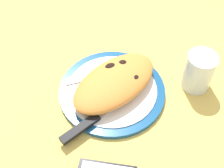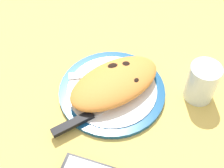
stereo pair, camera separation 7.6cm
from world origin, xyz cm
name	(u,v)px [view 2 (the right image)]	position (x,y,z in cm)	size (l,w,h in cm)	color
ground_plane	(112,96)	(0.00, 0.00, -1.50)	(150.00, 150.00, 3.00)	#DBB756
plate	(112,91)	(0.00, 0.00, 0.73)	(27.04, 27.04, 1.53)	navy
calzone	(114,81)	(-0.73, -0.44, 3.88)	(27.18, 19.89, 4.67)	orange
fork	(95,74)	(2.78, -5.99, 1.73)	(17.35, 4.21, 0.40)	silver
knife	(84,118)	(8.85, 6.70, 2.03)	(23.23, 7.63, 1.20)	silver
water_glass	(201,84)	(-20.65, 7.06, 4.47)	(7.42, 7.42, 10.32)	silver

